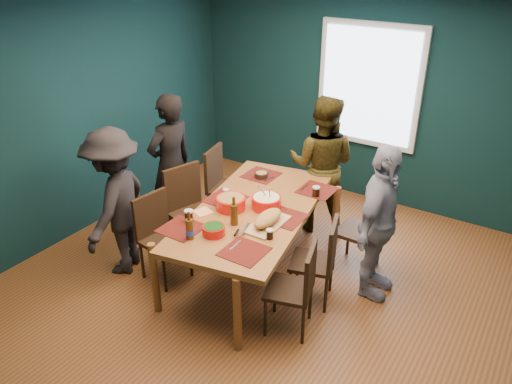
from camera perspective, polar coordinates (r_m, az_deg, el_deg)
room at (r=4.73m, az=2.81°, el=4.14°), size 5.01×5.01×2.71m
dining_table at (r=5.00m, az=-0.23°, el=-2.63°), size 1.44×2.29×0.81m
chair_left_far at (r=6.09m, az=-3.90°, el=1.31°), size 0.52×0.52×0.98m
chair_left_mid at (r=5.57m, az=-7.70°, el=-1.35°), size 0.57×0.57×1.01m
chair_left_near at (r=5.22m, az=-11.09°, el=-4.32°), size 0.47×0.47×0.92m
chair_right_far at (r=5.31m, az=12.63°, el=-3.85°), size 0.43×0.43×0.93m
chair_right_mid at (r=4.81m, az=7.48°, el=-7.27°), size 0.50×0.50×0.89m
chair_right_near at (r=4.45m, az=4.90°, el=-10.37°), size 0.49×0.49×0.88m
person_far_left at (r=5.90m, az=-9.68°, el=3.05°), size 0.49×0.67×1.70m
person_back at (r=5.91m, az=7.52°, el=3.10°), size 0.93×0.80×1.67m
person_right at (r=4.88m, az=13.82°, el=-3.55°), size 0.42×0.94×1.58m
person_near_left at (r=5.30m, az=-15.72°, el=-1.18°), size 0.90×1.17×1.59m
bowl_salad at (r=4.94m, az=-2.90°, el=-1.22°), size 0.30×0.30×0.12m
bowl_dumpling at (r=4.94m, az=1.18°, el=-1.13°), size 0.30×0.30×0.28m
bowl_herbs at (r=4.53m, az=-4.86°, el=-4.33°), size 0.21×0.21×0.09m
cutting_board at (r=4.65m, az=1.33°, el=-3.18°), size 0.29×0.61×0.13m
small_bowl at (r=5.58m, az=0.63°, el=1.97°), size 0.15×0.15×0.06m
beer_bottle_a at (r=4.47m, az=-7.60°, el=-4.24°), size 0.07×0.07×0.27m
beer_bottle_b at (r=4.65m, az=-2.53°, el=-2.50°), size 0.07×0.07×0.29m
cola_glass_a at (r=4.75m, az=-7.68°, el=-2.66°), size 0.08×0.08×0.12m
cola_glass_b at (r=4.46m, az=1.58°, el=-4.78°), size 0.07×0.07×0.09m
cola_glass_c at (r=5.20m, az=6.88°, el=0.10°), size 0.08×0.08×0.11m
cola_glass_d at (r=5.17m, az=-3.46°, el=-0.09°), size 0.06×0.06×0.09m
napkin_a at (r=4.86m, az=3.75°, el=-2.60°), size 0.15×0.15×0.00m
napkin_b at (r=4.93m, az=-6.09°, el=-2.25°), size 0.20×0.20×0.00m
napkin_c at (r=4.34m, az=-1.68°, el=-6.52°), size 0.20×0.20×0.00m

